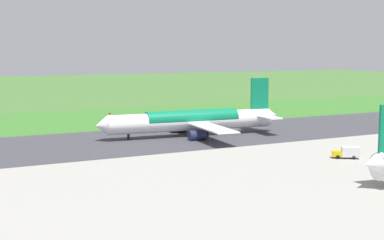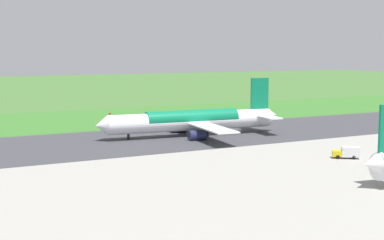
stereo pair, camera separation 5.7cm
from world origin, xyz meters
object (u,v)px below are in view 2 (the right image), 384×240
at_px(service_truck_baggage, 347,152).
at_px(no_stopping_sign, 110,116).
at_px(airliner_main, 193,120).
at_px(traffic_cone_orange, 96,121).

distance_m(service_truck_baggage, no_stopping_sign, 89.68).
distance_m(airliner_main, traffic_cone_orange, 45.12).
bearing_deg(no_stopping_sign, service_truck_baggage, 106.73).
relative_size(airliner_main, no_stopping_sign, 19.28).
bearing_deg(service_truck_baggage, no_stopping_sign, -73.27).
relative_size(airliner_main, traffic_cone_orange, 98.46).
height_order(service_truck_baggage, no_stopping_sign, no_stopping_sign).
height_order(airliner_main, no_stopping_sign, airliner_main).
height_order(airliner_main, service_truck_baggage, airliner_main).
bearing_deg(airliner_main, traffic_cone_orange, -70.45).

